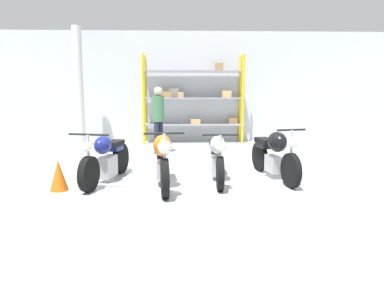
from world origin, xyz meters
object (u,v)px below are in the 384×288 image
(motorcycle_orange, at_px, (162,159))
(motorcycle_black, at_px, (274,153))
(person_browsing, at_px, (158,114))
(traffic_cone, at_px, (59,175))
(motorcycle_blue, at_px, (106,159))
(motorcycle_silver, at_px, (217,156))
(shelving_rack, at_px, (194,98))

(motorcycle_orange, xyz_separation_m, motorcycle_black, (2.21, 0.50, 0.00))
(person_browsing, distance_m, traffic_cone, 4.05)
(motorcycle_blue, distance_m, motorcycle_silver, 2.16)
(shelving_rack, bearing_deg, traffic_cone, -115.52)
(motorcycle_orange, height_order, person_browsing, person_browsing)
(motorcycle_black, xyz_separation_m, person_browsing, (-2.43, 2.95, 0.56))
(motorcycle_blue, height_order, motorcycle_orange, motorcycle_orange)
(shelving_rack, xyz_separation_m, person_browsing, (-1.08, -2.01, -0.37))
(traffic_cone, bearing_deg, person_browsing, 66.01)
(person_browsing, bearing_deg, traffic_cone, 103.52)
(motorcycle_blue, relative_size, motorcycle_silver, 0.95)
(shelving_rack, height_order, motorcycle_black, shelving_rack)
(motorcycle_blue, xyz_separation_m, motorcycle_silver, (2.16, 0.03, 0.02))
(person_browsing, height_order, traffic_cone, person_browsing)
(motorcycle_orange, distance_m, traffic_cone, 1.86)
(motorcycle_silver, relative_size, person_browsing, 1.20)
(traffic_cone, bearing_deg, motorcycle_black, 9.53)
(shelving_rack, distance_m, motorcycle_blue, 5.49)
(motorcycle_orange, xyz_separation_m, person_browsing, (-0.22, 3.45, 0.56))
(shelving_rack, distance_m, person_browsing, 2.31)
(motorcycle_blue, height_order, traffic_cone, motorcycle_blue)
(person_browsing, bearing_deg, motorcycle_silver, 150.60)
(motorcycle_black, bearing_deg, motorcycle_orange, -88.03)
(traffic_cone, bearing_deg, shelving_rack, 64.48)
(shelving_rack, xyz_separation_m, motorcycle_blue, (-1.96, -5.03, -1.00))
(motorcycle_blue, distance_m, motorcycle_black, 3.31)
(shelving_rack, xyz_separation_m, traffic_cone, (-2.69, -5.63, -1.17))
(motorcycle_blue, relative_size, person_browsing, 1.13)
(motorcycle_blue, xyz_separation_m, motorcycle_black, (3.31, 0.07, 0.07))
(motorcycle_blue, bearing_deg, motorcycle_black, 105.26)
(motorcycle_silver, distance_m, motorcycle_black, 1.15)
(motorcycle_silver, bearing_deg, motorcycle_blue, -87.18)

